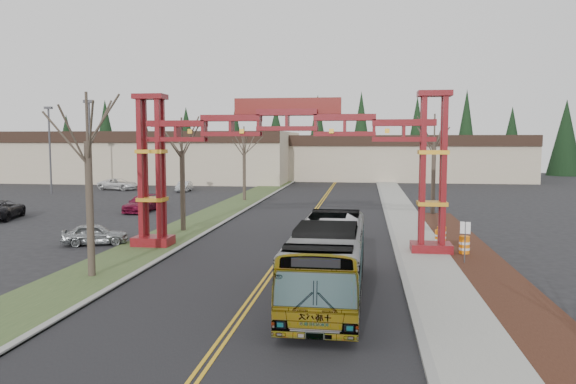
% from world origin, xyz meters
% --- Properties ---
extents(road, '(12.00, 110.00, 0.02)m').
position_xyz_m(road, '(0.00, 25.00, 0.01)').
color(road, black).
rests_on(road, ground).
extents(lane_line_left, '(0.12, 100.00, 0.01)m').
position_xyz_m(lane_line_left, '(-0.12, 25.00, 0.03)').
color(lane_line_left, gold).
rests_on(lane_line_left, road).
extents(lane_line_right, '(0.12, 100.00, 0.01)m').
position_xyz_m(lane_line_right, '(0.12, 25.00, 0.03)').
color(lane_line_right, gold).
rests_on(lane_line_right, road).
extents(curb_right, '(0.30, 110.00, 0.15)m').
position_xyz_m(curb_right, '(6.15, 25.00, 0.07)').
color(curb_right, gray).
rests_on(curb_right, ground).
extents(sidewalk_right, '(2.60, 110.00, 0.14)m').
position_xyz_m(sidewalk_right, '(7.60, 25.00, 0.08)').
color(sidewalk_right, gray).
rests_on(sidewalk_right, ground).
extents(landscape_strip, '(2.60, 50.00, 0.12)m').
position_xyz_m(landscape_strip, '(10.20, 10.00, 0.06)').
color(landscape_strip, black).
rests_on(landscape_strip, ground).
extents(grass_median, '(4.00, 110.00, 0.08)m').
position_xyz_m(grass_median, '(-8.00, 25.00, 0.04)').
color(grass_median, '#334B25').
rests_on(grass_median, ground).
extents(curb_left, '(0.30, 110.00, 0.15)m').
position_xyz_m(curb_left, '(-6.15, 25.00, 0.07)').
color(curb_left, gray).
rests_on(curb_left, ground).
extents(gateway_arch, '(18.20, 1.60, 8.90)m').
position_xyz_m(gateway_arch, '(0.00, 18.00, 5.98)').
color(gateway_arch, '#620E0C').
rests_on(gateway_arch, ground).
extents(retail_building_west, '(46.00, 22.30, 7.50)m').
position_xyz_m(retail_building_west, '(-30.00, 71.96, 3.76)').
color(retail_building_west, '#BDAC91').
rests_on(retail_building_west, ground).
extents(retail_building_east, '(38.00, 20.30, 7.00)m').
position_xyz_m(retail_building_east, '(10.00, 79.95, 3.51)').
color(retail_building_east, '#BDAC91').
rests_on(retail_building_east, ground).
extents(conifer_treeline, '(116.10, 5.60, 13.00)m').
position_xyz_m(conifer_treeline, '(0.25, 92.00, 6.49)').
color(conifer_treeline, black).
rests_on(conifer_treeline, ground).
extents(transit_bus, '(2.71, 11.14, 3.10)m').
position_xyz_m(transit_bus, '(2.96, 8.40, 1.55)').
color(transit_bus, '#ADB0B5').
rests_on(transit_bus, ground).
extents(silver_sedan, '(2.58, 5.26, 1.66)m').
position_xyz_m(silver_sedan, '(1.80, 22.00, 0.83)').
color(silver_sedan, '#A5A8AD').
rests_on(silver_sedan, ground).
extents(parked_car_near_a, '(4.08, 2.75, 1.29)m').
position_xyz_m(parked_car_near_a, '(-11.63, 18.00, 0.65)').
color(parked_car_near_a, gray).
rests_on(parked_car_near_a, ground).
extents(parked_car_near_c, '(3.91, 6.02, 1.54)m').
position_xyz_m(parked_car_near_c, '(-24.30, 27.31, 0.77)').
color(parked_car_near_c, black).
rests_on(parked_car_near_c, ground).
extents(parked_car_mid_a, '(2.10, 4.91, 1.41)m').
position_xyz_m(parked_car_mid_a, '(-15.00, 33.26, 0.70)').
color(parked_car_mid_a, maroon).
rests_on(parked_car_mid_a, ground).
extents(parked_car_far_a, '(1.57, 3.85, 1.24)m').
position_xyz_m(parked_car_far_a, '(-17.55, 52.56, 0.62)').
color(parked_car_far_a, silver).
rests_on(parked_car_far_a, ground).
extents(parked_car_far_b, '(5.48, 3.26, 1.43)m').
position_xyz_m(parked_car_far_b, '(-26.44, 53.54, 0.71)').
color(parked_car_far_b, white).
rests_on(parked_car_far_b, ground).
extents(bare_tree_median_near, '(3.34, 3.34, 8.40)m').
position_xyz_m(bare_tree_median_near, '(-8.00, 10.46, 6.15)').
color(bare_tree_median_near, '#382D26').
rests_on(bare_tree_median_near, ground).
extents(bare_tree_median_mid, '(3.43, 3.43, 7.78)m').
position_xyz_m(bare_tree_median_mid, '(-8.00, 23.53, 5.49)').
color(bare_tree_median_mid, '#382D26').
rests_on(bare_tree_median_mid, ground).
extents(bare_tree_median_far, '(3.29, 3.29, 7.66)m').
position_xyz_m(bare_tree_median_far, '(-8.00, 43.28, 5.46)').
color(bare_tree_median_far, '#382D26').
rests_on(bare_tree_median_far, ground).
extents(bare_tree_right_far, '(3.50, 3.50, 8.43)m').
position_xyz_m(bare_tree_right_far, '(10.00, 34.56, 6.08)').
color(bare_tree_right_far, '#382D26').
rests_on(bare_tree_right_far, ground).
extents(light_pole_near, '(0.84, 0.42, 9.69)m').
position_xyz_m(light_pole_near, '(-19.24, 32.50, 5.61)').
color(light_pole_near, '#3F3F44').
rests_on(light_pole_near, ground).
extents(light_pole_mid, '(0.88, 0.44, 10.11)m').
position_xyz_m(light_pole_mid, '(-31.97, 47.60, 5.85)').
color(light_pole_mid, '#3F3F44').
rests_on(light_pole_mid, ground).
extents(light_pole_far, '(0.75, 0.38, 8.66)m').
position_xyz_m(light_pole_far, '(-24.07, 55.33, 5.01)').
color(light_pole_far, '#3F3F44').
rests_on(light_pole_far, ground).
extents(street_sign, '(0.49, 0.17, 2.19)m').
position_xyz_m(street_sign, '(9.35, 15.37, 1.57)').
color(street_sign, '#3F3F44').
rests_on(street_sign, ground).
extents(barrel_south, '(0.58, 0.58, 1.07)m').
position_xyz_m(barrel_south, '(9.73, 17.75, 0.54)').
color(barrel_south, orange).
rests_on(barrel_south, ground).
extents(barrel_mid, '(0.50, 0.50, 0.93)m').
position_xyz_m(barrel_mid, '(8.77, 20.63, 0.47)').
color(barrel_mid, orange).
rests_on(barrel_mid, ground).
extents(barrel_north, '(0.56, 0.56, 1.03)m').
position_xyz_m(barrel_north, '(9.00, 21.35, 0.51)').
color(barrel_north, orange).
rests_on(barrel_north, ground).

